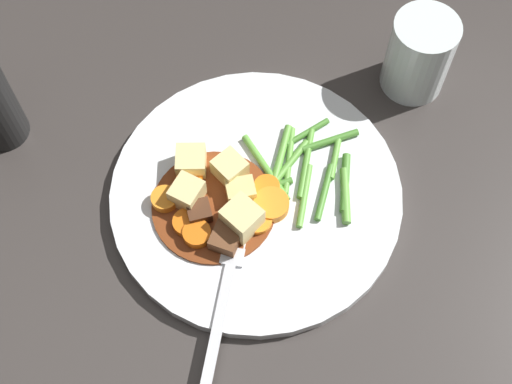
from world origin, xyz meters
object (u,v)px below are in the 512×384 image
Objects in this scene: carrot_slice_0 at (165,200)px; carrot_slice_1 at (187,223)px; potato_chunk_2 at (240,187)px; meat_chunk_1 at (199,212)px; carrot_slice_5 at (271,205)px; potato_chunk_0 at (191,162)px; carrot_slice_3 at (190,179)px; fork at (226,287)px; water_glass at (419,55)px; carrot_slice_4 at (197,234)px; carrot_slice_6 at (257,220)px; potato_chunk_3 at (230,169)px; potato_chunk_4 at (187,193)px; dinner_plate at (256,195)px; meat_chunk_0 at (226,238)px; potato_chunk_1 at (242,219)px; carrot_slice_2 at (267,188)px.

carrot_slice_0 reaches higher than carrot_slice_1.
potato_chunk_2 reaches higher than meat_chunk_1.
carrot_slice_5 is 1.26× the size of potato_chunk_2.
potato_chunk_0 is (-0.03, -0.03, 0.01)m from carrot_slice_0.
carrot_slice_1 is (-0.02, 0.03, -0.00)m from carrot_slice_0.
fork is at bearing 95.93° from carrot_slice_3.
carrot_slice_0 is 0.30m from water_glass.
carrot_slice_4 is at bearing 83.38° from potato_chunk_0.
carrot_slice_6 is at bearing 33.44° from water_glass.
potato_chunk_3 is 0.17× the size of fork.
dinner_plate is at bearing 174.10° from potato_chunk_4.
meat_chunk_1 is at bearing 22.22° from potato_chunk_2.
carrot_slice_5 is 0.21× the size of fork.
carrot_slice_5 is 0.22m from water_glass.
meat_chunk_0 is at bearing 64.20° from potato_chunk_2.
meat_chunk_1 is (-0.01, -0.02, 0.00)m from carrot_slice_4.
carrot_slice_3 is 0.79× the size of potato_chunk_1.
potato_chunk_3 is (0.02, -0.02, 0.02)m from dinner_plate.
meat_chunk_0 is at bearing 35.09° from potato_chunk_1.
meat_chunk_0 reaches higher than carrot_slice_5.
meat_chunk_0 is 0.05m from fork.
meat_chunk_1 is at bearing 143.30° from carrot_slice_0.
water_glass reaches higher than dinner_plate.
carrot_slice_4 reaches higher than carrot_slice_5.
carrot_slice_6 is 1.05× the size of potato_chunk_3.
carrot_slice_6 is 0.04m from potato_chunk_2.
carrot_slice_4 is 0.78× the size of carrot_slice_5.
dinner_plate is at bearing 1.14° from carrot_slice_2.
carrot_slice_6 reaches higher than fork.
carrot_slice_2 is 0.21m from water_glass.
potato_chunk_2 is 0.05m from meat_chunk_1.
carrot_slice_3 is 0.07m from meat_chunk_0.
carrot_slice_2 is 0.93× the size of potato_chunk_2.
meat_chunk_1 is at bearing 45.05° from potato_chunk_3.
carrot_slice_5 is 0.04m from potato_chunk_2.
carrot_slice_6 is 1.33× the size of meat_chunk_1.
potato_chunk_0 is 0.09m from meat_chunk_0.
potato_chunk_3 is at bearing -134.95° from meat_chunk_1.
potato_chunk_1 reaches higher than potato_chunk_4.
water_glass is (-0.22, -0.13, 0.02)m from potato_chunk_1.
dinner_plate is 0.03m from carrot_slice_5.
potato_chunk_3 reaches higher than fork.
carrot_slice_6 is 0.90× the size of potato_chunk_1.
potato_chunk_4 reaches higher than potato_chunk_3.
water_glass is at bearing -161.94° from carrot_slice_0.
water_glass is (-0.26, -0.12, 0.02)m from meat_chunk_1.
carrot_slice_0 is 0.29× the size of water_glass.
meat_chunk_1 is 0.28m from water_glass.
potato_chunk_2 is 1.24× the size of meat_chunk_1.
meat_chunk_0 is at bearing 117.37° from potato_chunk_4.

